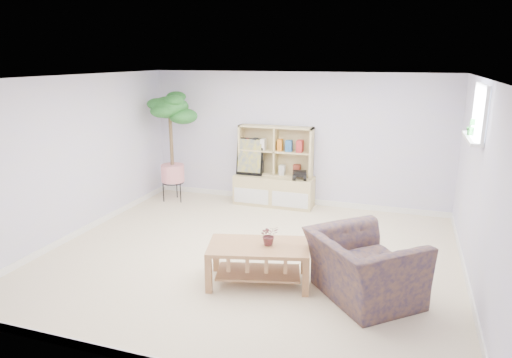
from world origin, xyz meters
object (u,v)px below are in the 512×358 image
(coffee_table, at_px, (258,264))
(floor_tree, at_px, (172,148))
(storage_unit, at_px, (274,167))
(armchair, at_px, (364,263))

(coffee_table, relative_size, floor_tree, 0.58)
(storage_unit, height_order, armchair, storage_unit)
(storage_unit, distance_m, coffee_table, 3.06)
(floor_tree, bearing_deg, storage_unit, 10.56)
(storage_unit, xyz_separation_m, floor_tree, (-1.88, -0.35, 0.30))
(storage_unit, height_order, floor_tree, floor_tree)
(floor_tree, bearing_deg, armchair, -34.13)
(coffee_table, height_order, armchair, armchair)
(coffee_table, bearing_deg, storage_unit, 88.29)
(storage_unit, distance_m, armchair, 3.49)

